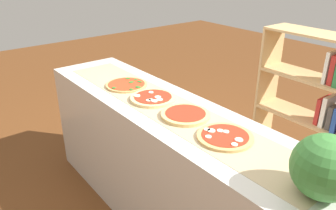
# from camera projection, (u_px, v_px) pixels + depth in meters

# --- Properties ---
(counter) EXTENTS (2.51, 0.59, 0.95)m
(counter) POSITION_uv_depth(u_px,v_px,m) (168.00, 168.00, 2.40)
(counter) COLOR beige
(counter) RESTS_ON ground_plane
(parchment_paper) EXTENTS (2.20, 0.37, 0.00)m
(parchment_paper) POSITION_uv_depth(u_px,v_px,m) (168.00, 108.00, 2.20)
(parchment_paper) COLOR tan
(parchment_paper) RESTS_ON counter
(pizza_spinach_0) EXTENTS (0.31, 0.31, 0.02)m
(pizza_spinach_0) POSITION_uv_depth(u_px,v_px,m) (127.00, 85.00, 2.56)
(pizza_spinach_0) COLOR tan
(pizza_spinach_0) RESTS_ON parchment_paper
(pizza_mozzarella_1) EXTENTS (0.32, 0.32, 0.03)m
(pizza_mozzarella_1) POSITION_uv_depth(u_px,v_px,m) (152.00, 98.00, 2.31)
(pizza_mozzarella_1) COLOR #E5C17F
(pizza_mozzarella_1) RESTS_ON parchment_paper
(pizza_plain_2) EXTENTS (0.31, 0.31, 0.02)m
(pizza_plain_2) POSITION_uv_depth(u_px,v_px,m) (185.00, 115.00, 2.08)
(pizza_plain_2) COLOR #DBB26B
(pizza_plain_2) RESTS_ON parchment_paper
(pizza_mozzarella_3) EXTENTS (0.31, 0.31, 0.02)m
(pizza_mozzarella_3) POSITION_uv_depth(u_px,v_px,m) (224.00, 137.00, 1.83)
(pizza_mozzarella_3) COLOR tan
(pizza_mozzarella_3) RESTS_ON parchment_paper
(watermelon) EXTENTS (0.28, 0.28, 0.28)m
(watermelon) POSITION_uv_depth(u_px,v_px,m) (325.00, 167.00, 1.35)
(watermelon) COLOR #387A33
(watermelon) RESTS_ON counter
(bookshelf) EXTENTS (0.87, 0.29, 1.35)m
(bookshelf) POSITION_uv_depth(u_px,v_px,m) (324.00, 122.00, 2.57)
(bookshelf) COLOR tan
(bookshelf) RESTS_ON ground_plane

